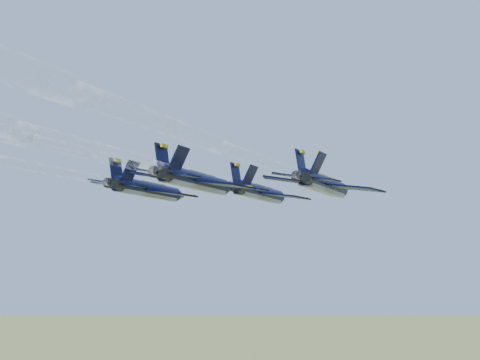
% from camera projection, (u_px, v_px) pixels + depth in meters
% --- Properties ---
extents(jet_lead, '(14.58, 19.35, 4.39)m').
position_uv_depth(jet_lead, '(260.00, 193.00, 99.51)').
color(jet_lead, black).
extents(jet_left, '(14.58, 19.35, 4.39)m').
position_uv_depth(jet_left, '(149.00, 190.00, 94.62)').
color(jet_left, black).
extents(jet_right, '(14.58, 19.35, 4.39)m').
position_uv_depth(jet_right, '(325.00, 185.00, 86.68)').
color(jet_right, black).
extents(jet_slot, '(14.58, 19.35, 4.39)m').
position_uv_depth(jet_slot, '(197.00, 181.00, 81.99)').
color(jet_slot, black).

